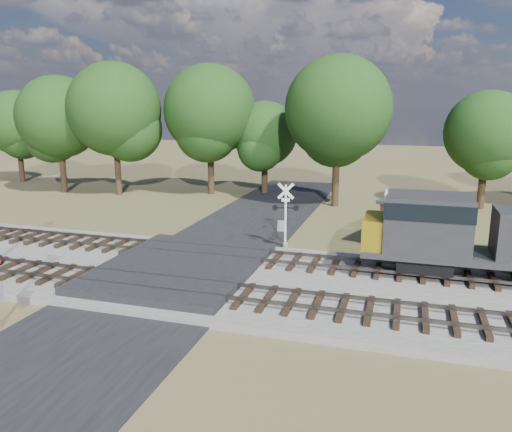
% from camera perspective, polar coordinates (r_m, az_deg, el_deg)
% --- Properties ---
extents(ground, '(160.00, 160.00, 0.00)m').
position_cam_1_polar(ground, '(23.78, -9.13, -7.09)').
color(ground, '#4F522B').
rests_on(ground, ground).
extents(ballast_bed, '(140.00, 10.00, 0.30)m').
position_cam_1_polar(ballast_bed, '(21.99, 15.94, -8.71)').
color(ballast_bed, gray).
rests_on(ballast_bed, ground).
extents(road, '(7.00, 60.00, 0.08)m').
position_cam_1_polar(road, '(23.77, -9.14, -7.00)').
color(road, black).
rests_on(road, ground).
extents(crossing_panel, '(7.00, 9.00, 0.62)m').
position_cam_1_polar(crossing_panel, '(24.10, -8.64, -6.01)').
color(crossing_panel, '#262628').
rests_on(crossing_panel, ground).
extents(track_near, '(140.00, 2.60, 0.33)m').
position_cam_1_polar(track_near, '(20.74, -3.74, -8.76)').
color(track_near, black).
rests_on(track_near, ballast_bed).
extents(track_far, '(140.00, 2.60, 0.33)m').
position_cam_1_polar(track_far, '(25.21, 0.26, -4.77)').
color(track_far, black).
rests_on(track_far, ballast_bed).
extents(crossing_signal_far, '(1.49, 0.42, 3.73)m').
position_cam_1_polar(crossing_signal_far, '(28.01, 3.22, -0.57)').
color(crossing_signal_far, silver).
rests_on(crossing_signal_far, ground).
extents(equipment_shed, '(5.10, 5.10, 2.74)m').
position_cam_1_polar(equipment_shed, '(29.85, 18.45, -0.70)').
color(equipment_shed, '#44281D').
rests_on(equipment_shed, ground).
extents(treeline, '(77.53, 11.84, 11.64)m').
position_cam_1_polar(treeline, '(40.70, 9.78, 10.82)').
color(treeline, black).
rests_on(treeline, ground).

